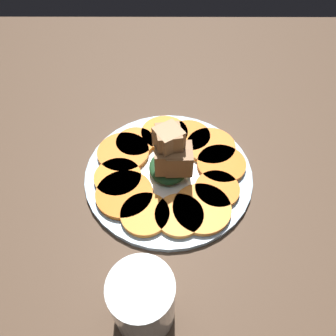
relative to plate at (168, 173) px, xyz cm
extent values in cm
cube|color=#4C3828|center=(0.00, 0.00, -1.52)|extent=(120.00, 120.00, 2.00)
cylinder|color=#99B7D1|center=(0.00, 0.00, -0.02)|extent=(30.54, 30.54, 1.00)
cylinder|color=white|center=(0.00, 0.00, 0.03)|extent=(24.43, 24.43, 1.00)
cylinder|color=#F99539|center=(9.49, 1.74, 1.04)|extent=(8.05, 8.05, 0.93)
cylinder|color=orange|center=(8.21, 5.53, 1.04)|extent=(9.78, 9.78, 0.93)
cylinder|color=orange|center=(4.30, 8.43, 1.04)|extent=(7.79, 7.79, 0.93)
cylinder|color=orange|center=(-1.40, 9.72, 1.04)|extent=(9.00, 9.00, 0.93)
cylinder|color=orange|center=(-5.83, 8.13, 1.04)|extent=(9.40, 9.40, 0.93)
cylinder|color=orange|center=(-8.54, 4.04, 1.04)|extent=(8.35, 8.35, 0.93)
cylinder|color=orange|center=(-9.33, -0.83, 1.04)|extent=(9.32, 9.32, 0.93)
cylinder|color=orange|center=(-6.83, -6.50, 1.04)|extent=(7.52, 7.52, 0.93)
cylinder|color=orange|center=(-4.23, -8.62, 1.04)|extent=(9.83, 9.83, 0.93)
cylinder|color=orange|center=(1.75, -9.07, 1.04)|extent=(8.46, 8.46, 0.93)
cylinder|color=orange|center=(5.36, -7.59, 1.04)|extent=(9.87, 9.87, 0.93)
cylinder|color=orange|center=(9.32, -3.85, 1.04)|extent=(8.12, 8.12, 0.93)
ellipsoid|color=#1E4723|center=(0.00, 0.00, 1.80)|extent=(7.81, 7.03, 2.44)
cube|color=brown|center=(1.02, 1.71, 5.30)|extent=(4.70, 4.70, 4.55)
cube|color=brown|center=(0.71, -0.15, 5.38)|extent=(4.82, 4.82, 4.72)
cube|color=#9E754C|center=(-0.46, 0.24, 9.07)|extent=(5.58, 5.58, 4.03)
cube|color=olive|center=(-0.06, 0.05, 9.05)|extent=(4.58, 4.58, 4.02)
cube|color=#B2B2B7|center=(4.21, -5.26, 0.78)|extent=(12.05, 4.58, 0.40)
cube|color=#B2B2B7|center=(-2.37, -7.23, 0.78)|extent=(2.09, 2.64, 0.40)
cube|color=#B2B2B7|center=(-5.10, -9.10, 0.78)|extent=(4.71, 1.68, 0.40)
cube|color=#B2B2B7|center=(-5.29, -8.46, 0.78)|extent=(4.71, 1.68, 0.40)
cube|color=#B2B2B7|center=(-5.49, -7.82, 0.78)|extent=(4.71, 1.68, 0.40)
cube|color=#B2B2B7|center=(-5.68, -7.18, 0.78)|extent=(4.71, 1.68, 0.40)
cylinder|color=silver|center=(24.15, -3.24, 4.70)|extent=(8.24, 8.24, 10.45)
camera|label=1|loc=(36.98, 0.11, 47.56)|focal=35.00mm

